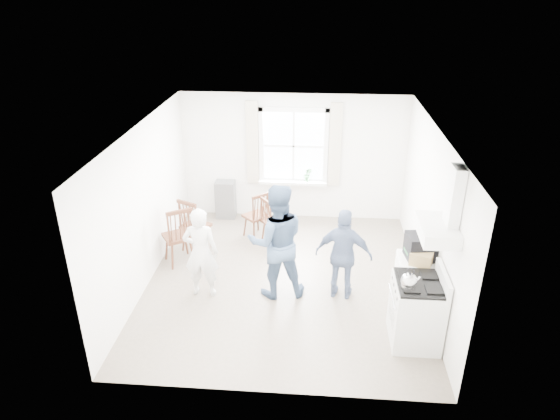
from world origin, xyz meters
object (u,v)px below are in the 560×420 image
object	(u,v)px
stereo_stack	(421,247)
windsor_chair_b	(191,220)
windsor_chair_a	(259,211)
gas_stove	(417,311)
person_left	(201,252)
person_mid	(277,242)
windsor_chair_c	(179,231)
person_right	(344,255)
low_cabinet	(413,285)

from	to	relation	value
stereo_stack	windsor_chair_b	xyz separation A→B (m)	(-3.77, 1.44, -0.44)
stereo_stack	windsor_chair_a	distance (m)	3.37
gas_stove	windsor_chair_b	size ratio (longest dim) A/B	1.06
windsor_chair_b	person_left	bearing A→B (deg)	-69.54
gas_stove	person_mid	size ratio (longest dim) A/B	0.60
windsor_chair_a	person_left	bearing A→B (deg)	-109.14
stereo_stack	windsor_chair_c	distance (m)	4.00
windsor_chair_c	gas_stove	bearing A→B (deg)	-24.53
person_mid	person_right	world-z (taller)	person_mid
stereo_stack	gas_stove	bearing A→B (deg)	-98.75
gas_stove	person_right	world-z (taller)	person_right
gas_stove	person_left	size ratio (longest dim) A/B	0.74
person_left	person_mid	xyz separation A→B (m)	(1.17, 0.11, 0.18)
low_cabinet	person_right	size ratio (longest dim) A/B	0.60
windsor_chair_a	person_mid	xyz separation A→B (m)	(0.50, -1.81, 0.35)
windsor_chair_a	person_left	world-z (taller)	person_left
gas_stove	person_mid	distance (m)	2.28
windsor_chair_a	stereo_stack	bearing A→B (deg)	-38.26
low_cabinet	person_right	distance (m)	1.12
low_cabinet	stereo_stack	bearing A→B (deg)	36.65
windsor_chair_a	person_mid	size ratio (longest dim) A/B	0.51
windsor_chair_c	person_right	bearing A→B (deg)	-14.69
low_cabinet	stereo_stack	xyz separation A→B (m)	(0.04, 0.03, 0.63)
windsor_chair_b	person_mid	xyz separation A→B (m)	(1.65, -1.19, 0.29)
windsor_chair_b	person_right	distance (m)	2.94
windsor_chair_c	person_mid	distance (m)	1.90
low_cabinet	windsor_chair_c	distance (m)	3.95
windsor_chair_a	windsor_chair_b	bearing A→B (deg)	-151.61
person_left	person_right	distance (m)	2.21
windsor_chair_b	person_mid	distance (m)	2.06
person_mid	person_right	size ratio (longest dim) A/B	1.25
gas_stove	windsor_chair_a	bearing A→B (deg)	131.86
gas_stove	windsor_chair_c	xyz separation A→B (m)	(-3.75, 1.71, 0.19)
low_cabinet	stereo_stack	distance (m)	0.64
windsor_chair_b	person_left	world-z (taller)	person_left
gas_stove	windsor_chair_a	world-z (taller)	gas_stove
low_cabinet	windsor_chair_c	size ratio (longest dim) A/B	0.81
windsor_chair_c	person_left	size ratio (longest dim) A/B	0.74
person_right	gas_stove	bearing A→B (deg)	144.45
person_left	windsor_chair_c	bearing A→B (deg)	-55.60
stereo_stack	windsor_chair_b	bearing A→B (deg)	159.09
person_left	person_mid	size ratio (longest dim) A/B	0.80
windsor_chair_b	person_right	world-z (taller)	person_right
gas_stove	windsor_chair_a	distance (m)	3.76
windsor_chair_c	stereo_stack	bearing A→B (deg)	-14.21
windsor_chair_b	windsor_chair_c	distance (m)	0.47
windsor_chair_b	gas_stove	bearing A→B (deg)	-30.70
low_cabinet	person_left	size ratio (longest dim) A/B	0.60
low_cabinet	person_right	xyz separation A→B (m)	(-1.04, 0.28, 0.30)
low_cabinet	stereo_stack	world-z (taller)	stereo_stack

